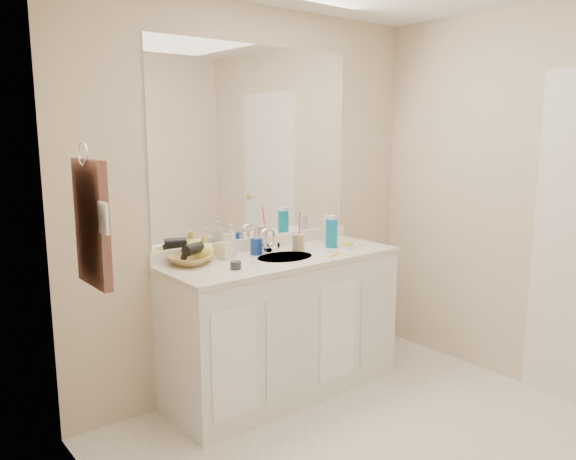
% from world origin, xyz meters
% --- Properties ---
extents(wall_back, '(2.60, 0.02, 2.40)m').
position_xyz_m(wall_back, '(0.00, 1.30, 1.20)').
color(wall_back, beige).
rests_on(wall_back, floor).
extents(wall_left, '(0.02, 2.60, 2.40)m').
position_xyz_m(wall_left, '(-1.30, 0.00, 1.20)').
color(wall_left, beige).
rests_on(wall_left, floor).
extents(wall_right, '(0.02, 2.60, 2.40)m').
position_xyz_m(wall_right, '(1.30, 0.00, 1.20)').
color(wall_right, beige).
rests_on(wall_right, floor).
extents(vanity_cabinet, '(1.50, 0.55, 0.85)m').
position_xyz_m(vanity_cabinet, '(0.00, 1.02, 0.42)').
color(vanity_cabinet, white).
rests_on(vanity_cabinet, floor).
extents(countertop, '(1.52, 0.57, 0.03)m').
position_xyz_m(countertop, '(0.00, 1.02, 0.86)').
color(countertop, silver).
rests_on(countertop, vanity_cabinet).
extents(backsplash, '(1.52, 0.03, 0.08)m').
position_xyz_m(backsplash, '(0.00, 1.29, 0.92)').
color(backsplash, white).
rests_on(backsplash, countertop).
extents(sink_basin, '(0.37, 0.37, 0.02)m').
position_xyz_m(sink_basin, '(0.00, 1.00, 0.87)').
color(sink_basin, beige).
rests_on(sink_basin, countertop).
extents(faucet, '(0.02, 0.02, 0.11)m').
position_xyz_m(faucet, '(0.00, 1.18, 0.94)').
color(faucet, silver).
rests_on(faucet, countertop).
extents(mirror, '(1.48, 0.01, 1.20)m').
position_xyz_m(mirror, '(0.00, 1.29, 1.56)').
color(mirror, white).
rests_on(mirror, wall_back).
extents(blue_mug, '(0.08, 0.08, 0.10)m').
position_xyz_m(blue_mug, '(-0.10, 1.16, 0.93)').
color(blue_mug, navy).
rests_on(blue_mug, countertop).
extents(tan_cup, '(0.09, 0.09, 0.11)m').
position_xyz_m(tan_cup, '(0.18, 1.10, 0.93)').
color(tan_cup, tan).
rests_on(tan_cup, countertop).
extents(toothbrush, '(0.02, 0.04, 0.20)m').
position_xyz_m(toothbrush, '(0.19, 1.10, 1.03)').
color(toothbrush, '#E33B71').
rests_on(toothbrush, tan_cup).
extents(mouthwash_bottle, '(0.09, 0.09, 0.19)m').
position_xyz_m(mouthwash_bottle, '(0.41, 1.03, 0.97)').
color(mouthwash_bottle, '#0D75A4').
rests_on(mouthwash_bottle, countertop).
extents(clear_pump_bottle, '(0.06, 0.06, 0.16)m').
position_xyz_m(clear_pump_bottle, '(0.49, 1.17, 0.96)').
color(clear_pump_bottle, silver).
rests_on(clear_pump_bottle, countertop).
extents(soap_dish, '(0.12, 0.10, 0.01)m').
position_xyz_m(soap_dish, '(0.48, 0.94, 0.89)').
color(soap_dish, white).
rests_on(soap_dish, countertop).
extents(green_soap, '(0.07, 0.06, 0.02)m').
position_xyz_m(green_soap, '(0.48, 0.94, 0.90)').
color(green_soap, '#BEE738').
rests_on(green_soap, soap_dish).
extents(orange_comb, '(0.12, 0.07, 0.01)m').
position_xyz_m(orange_comb, '(0.27, 0.84, 0.88)').
color(orange_comb, orange).
rests_on(orange_comb, countertop).
extents(dark_jar, '(0.08, 0.08, 0.04)m').
position_xyz_m(dark_jar, '(-0.41, 0.94, 0.90)').
color(dark_jar, '#2E2E34').
rests_on(dark_jar, countertop).
extents(soap_bottle_white, '(0.09, 0.09, 0.20)m').
position_xyz_m(soap_bottle_white, '(-0.25, 1.22, 0.98)').
color(soap_bottle_white, silver).
rests_on(soap_bottle_white, countertop).
extents(soap_bottle_cream, '(0.09, 0.09, 0.16)m').
position_xyz_m(soap_bottle_cream, '(-0.32, 1.18, 0.96)').
color(soap_bottle_cream, beige).
rests_on(soap_bottle_cream, countertop).
extents(soap_bottle_yellow, '(0.16, 0.16, 0.16)m').
position_xyz_m(soap_bottle_yellow, '(-0.44, 1.21, 0.96)').
color(soap_bottle_yellow, '#D9CA54').
rests_on(soap_bottle_yellow, countertop).
extents(wicker_basket, '(0.30, 0.30, 0.06)m').
position_xyz_m(wicker_basket, '(-0.56, 1.18, 0.91)').
color(wicker_basket, olive).
rests_on(wicker_basket, countertop).
extents(hair_dryer, '(0.15, 0.11, 0.07)m').
position_xyz_m(hair_dryer, '(-0.54, 1.18, 0.97)').
color(hair_dryer, black).
rests_on(hair_dryer, wicker_basket).
extents(towel_ring, '(0.01, 0.11, 0.11)m').
position_xyz_m(towel_ring, '(-1.27, 0.77, 1.55)').
color(towel_ring, silver).
rests_on(towel_ring, wall_left).
extents(hand_towel, '(0.04, 0.32, 0.55)m').
position_xyz_m(hand_towel, '(-1.25, 0.77, 1.25)').
color(hand_towel, '#482D26').
rests_on(hand_towel, towel_ring).
extents(switch_plate, '(0.01, 0.08, 0.13)m').
position_xyz_m(switch_plate, '(-1.27, 0.57, 1.30)').
color(switch_plate, white).
rests_on(switch_plate, wall_left).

